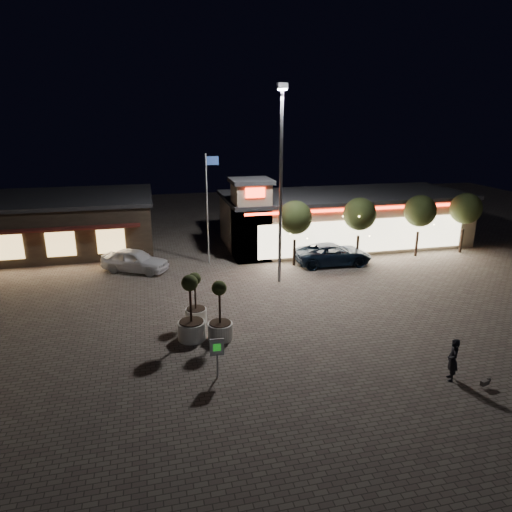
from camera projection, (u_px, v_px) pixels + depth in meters
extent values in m
plane|color=#685E54|center=(286.00, 340.00, 22.42)|extent=(90.00, 90.00, 0.00)
cube|color=tan|center=(343.00, 220.00, 38.91)|extent=(20.00, 8.00, 4.00)
cube|color=#262628|center=(345.00, 195.00, 38.27)|extent=(20.40, 8.40, 0.30)
cube|color=beige|center=(364.00, 236.00, 35.27)|extent=(17.00, 0.12, 2.60)
cube|color=red|center=(367.00, 209.00, 34.60)|extent=(19.00, 0.10, 0.18)
cube|color=tan|center=(251.00, 222.00, 34.20)|extent=(2.60, 2.60, 5.80)
cube|color=#262628|center=(251.00, 181.00, 33.29)|extent=(3.00, 3.00, 0.30)
cube|color=red|center=(255.00, 193.00, 32.23)|extent=(1.40, 0.10, 0.70)
cube|color=#382D23|center=(51.00, 224.00, 37.27)|extent=(16.00, 10.00, 4.00)
cube|color=#262628|center=(47.00, 198.00, 36.64)|extent=(16.40, 10.40, 0.30)
cube|color=#591E19|center=(35.00, 230.00, 32.02)|extent=(14.40, 0.80, 0.15)
cube|color=#FFCB72|center=(8.00, 247.00, 32.26)|extent=(2.00, 0.12, 1.80)
cube|color=#FFCB72|center=(61.00, 244.00, 33.04)|extent=(2.00, 0.12, 1.80)
cube|color=#FFCB72|center=(111.00, 241.00, 33.82)|extent=(2.00, 0.12, 1.80)
cylinder|color=gray|center=(281.00, 191.00, 28.51)|extent=(0.20, 0.20, 12.00)
cube|color=gray|center=(282.00, 86.00, 26.67)|extent=(0.60, 0.40, 0.35)
cube|color=white|center=(282.00, 89.00, 26.73)|extent=(0.45, 0.30, 0.08)
cylinder|color=white|center=(207.00, 210.00, 32.86)|extent=(0.10, 0.10, 8.00)
cube|color=navy|center=(212.00, 161.00, 31.92)|extent=(0.90, 0.04, 0.60)
cylinder|color=#332319|center=(294.00, 253.00, 33.24)|extent=(0.20, 0.20, 1.92)
sphere|color=#2D3819|center=(295.00, 218.00, 32.46)|extent=(2.42, 2.42, 2.42)
cylinder|color=#332319|center=(357.00, 248.00, 34.35)|extent=(0.20, 0.20, 1.92)
sphere|color=#2D3819|center=(360.00, 214.00, 33.58)|extent=(2.42, 2.42, 2.42)
cylinder|color=#332319|center=(417.00, 244.00, 35.47)|extent=(0.20, 0.20, 1.92)
sphere|color=#2D3819|center=(420.00, 211.00, 34.69)|extent=(2.42, 2.42, 2.42)
cylinder|color=#332319|center=(461.00, 241.00, 36.36)|extent=(0.20, 0.20, 1.92)
sphere|color=#2D3819|center=(466.00, 208.00, 35.58)|extent=(2.42, 2.42, 2.42)
imported|color=black|center=(333.00, 254.00, 33.54)|extent=(5.74, 2.86, 1.56)
imported|color=white|center=(135.00, 260.00, 32.00)|extent=(5.05, 3.95, 1.61)
imported|color=black|center=(453.00, 360.00, 18.79)|extent=(0.66, 0.79, 1.85)
cube|color=#59514C|center=(485.00, 383.00, 18.38)|extent=(0.42, 0.25, 0.21)
sphere|color=#59514C|center=(489.00, 379.00, 18.46)|extent=(0.18, 0.18, 0.18)
cylinder|color=silver|center=(220.00, 331.00, 22.41)|extent=(1.24, 1.24, 0.82)
cylinder|color=black|center=(220.00, 323.00, 22.28)|extent=(1.07, 1.07, 0.06)
cylinder|color=#332319|center=(220.00, 305.00, 22.00)|extent=(0.10, 0.10, 1.85)
sphere|color=#2D3819|center=(219.00, 288.00, 21.74)|extent=(0.72, 0.72, 0.72)
cylinder|color=silver|center=(192.00, 331.00, 22.37)|extent=(1.36, 1.36, 0.91)
cylinder|color=black|center=(191.00, 322.00, 22.23)|extent=(1.18, 1.18, 0.07)
cylinder|color=#332319|center=(190.00, 302.00, 21.91)|extent=(0.11, 0.11, 2.04)
sphere|color=#2D3819|center=(190.00, 283.00, 21.63)|extent=(0.79, 0.79, 0.79)
cylinder|color=silver|center=(196.00, 316.00, 24.19)|extent=(1.14, 1.14, 0.76)
cylinder|color=black|center=(196.00, 309.00, 24.07)|extent=(0.99, 0.99, 0.06)
cylinder|color=#332319|center=(195.00, 293.00, 23.81)|extent=(0.10, 0.10, 1.71)
sphere|color=#2D3819|center=(195.00, 279.00, 23.57)|extent=(0.67, 0.67, 0.67)
cylinder|color=gray|center=(217.00, 365.00, 19.09)|extent=(0.07, 0.07, 1.08)
cube|color=white|center=(217.00, 347.00, 18.84)|extent=(0.59, 0.08, 0.77)
cube|color=green|center=(217.00, 348.00, 18.80)|extent=(0.32, 0.03, 0.32)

